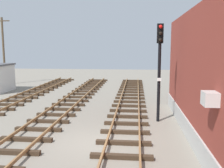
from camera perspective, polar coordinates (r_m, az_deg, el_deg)
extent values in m
plane|color=gray|center=(11.84, -3.63, -13.30)|extent=(80.00, 80.00, 0.00)
cube|color=#38281C|center=(10.33, 2.16, -16.07)|extent=(2.50, 0.24, 0.18)
cube|color=#38281C|center=(11.68, 2.61, -13.13)|extent=(2.50, 0.24, 0.18)
cube|color=#38281C|center=(13.06, 2.96, -10.80)|extent=(2.50, 0.24, 0.18)
cube|color=#38281C|center=(14.45, 3.24, -8.91)|extent=(2.50, 0.24, 0.18)
cube|color=#38281C|center=(15.86, 3.47, -7.36)|extent=(2.50, 0.24, 0.18)
cube|color=#38281C|center=(17.27, 3.66, -6.06)|extent=(2.50, 0.24, 0.18)
cube|color=#38281C|center=(18.69, 3.82, -4.96)|extent=(2.50, 0.24, 0.18)
cube|color=#38281C|center=(20.12, 3.95, -4.02)|extent=(2.50, 0.24, 0.18)
cube|color=#38281C|center=(21.56, 4.07, -3.20)|extent=(2.50, 0.24, 0.18)
cube|color=#38281C|center=(22.99, 4.17, -2.48)|extent=(2.50, 0.24, 0.18)
cube|color=#38281C|center=(24.44, 4.26, -1.85)|extent=(2.50, 0.24, 0.18)
cube|color=#38281C|center=(25.88, 4.34, -1.28)|extent=(2.50, 0.24, 0.18)
cube|color=#38281C|center=(27.33, 4.42, -0.78)|extent=(2.50, 0.24, 0.18)
cube|color=#38281C|center=(28.77, 4.48, -0.33)|extent=(2.50, 0.24, 0.18)
cube|color=#38281C|center=(30.22, 4.54, 0.08)|extent=(2.50, 0.24, 0.18)
cube|color=#38281C|center=(31.67, 4.59, 0.45)|extent=(2.50, 0.24, 0.18)
cube|color=#38281C|center=(33.13, 4.64, 0.79)|extent=(2.50, 0.24, 0.18)
cube|color=olive|center=(11.68, -0.99, -12.28)|extent=(0.08, 45.42, 0.14)
cube|color=olive|center=(11.61, 6.25, -12.46)|extent=(0.08, 45.42, 0.14)
cube|color=#38281C|center=(11.52, -21.88, -14.06)|extent=(2.50, 0.24, 0.18)
cube|color=#38281C|center=(12.74, -18.79, -11.73)|extent=(2.50, 0.24, 0.18)
cube|color=#38281C|center=(14.01, -16.30, -9.79)|extent=(2.50, 0.24, 0.18)
cube|color=#38281C|center=(15.32, -14.24, -8.16)|extent=(2.50, 0.24, 0.18)
cube|color=#38281C|center=(16.65, -12.53, -6.79)|extent=(2.50, 0.24, 0.18)
cube|color=#38281C|center=(18.00, -11.08, -5.61)|extent=(2.50, 0.24, 0.18)
cube|color=#38281C|center=(19.37, -9.84, -4.60)|extent=(2.50, 0.24, 0.18)
cube|color=#38281C|center=(20.76, -8.76, -3.72)|extent=(2.50, 0.24, 0.18)
cube|color=#38281C|center=(22.15, -7.82, -2.95)|extent=(2.50, 0.24, 0.18)
cube|color=#38281C|center=(23.55, -7.00, -2.27)|extent=(2.50, 0.24, 0.18)
cube|color=#38281C|center=(24.96, -6.26, -1.66)|extent=(2.50, 0.24, 0.18)
cube|color=#38281C|center=(26.37, -5.61, -1.12)|extent=(2.50, 0.24, 0.18)
cube|color=#38281C|center=(27.79, -5.02, -0.64)|extent=(2.50, 0.24, 0.18)
cube|color=#38281C|center=(29.22, -4.49, -0.20)|extent=(2.50, 0.24, 0.18)
cube|color=#38281C|center=(30.65, -4.01, 0.20)|extent=(2.50, 0.24, 0.18)
cube|color=#38281C|center=(32.08, -3.58, 0.56)|extent=(2.50, 0.24, 0.18)
cube|color=#38281C|center=(33.51, -3.18, 0.89)|extent=(2.50, 0.24, 0.18)
cube|color=olive|center=(13.00, -21.77, -10.74)|extent=(0.08, 45.42, 0.14)
cube|color=olive|center=(12.42, -15.74, -11.34)|extent=(0.08, 45.42, 0.14)
cube|color=#38281C|center=(20.66, -22.49, -4.31)|extent=(2.50, 0.24, 0.18)
cube|color=#38281C|center=(21.85, -20.80, -3.56)|extent=(2.50, 0.24, 0.18)
cube|color=#38281C|center=(23.07, -19.29, -2.89)|extent=(2.50, 0.24, 0.18)
cube|color=#38281C|center=(24.30, -17.93, -2.28)|extent=(2.50, 0.24, 0.18)
cube|color=#38281C|center=(25.55, -16.70, -1.73)|extent=(2.50, 0.24, 0.18)
cube|color=#38281C|center=(26.80, -15.59, -1.24)|extent=(2.50, 0.24, 0.18)
cube|color=#38281C|center=(28.07, -14.58, -0.78)|extent=(2.50, 0.24, 0.18)
cube|color=#38281C|center=(29.35, -13.66, -0.37)|extent=(2.50, 0.24, 0.18)
cube|color=#38281C|center=(30.64, -12.82, 0.01)|extent=(2.50, 0.24, 0.18)
cube|color=#38281C|center=(31.94, -12.04, 0.36)|extent=(2.50, 0.24, 0.18)
cube|color=#38281C|center=(33.24, -11.32, 0.68)|extent=(2.50, 0.24, 0.18)
cube|color=#38281C|center=(34.55, -10.66, 0.98)|extent=(2.50, 0.24, 0.18)
cylinder|color=black|center=(14.96, 10.53, 0.20)|extent=(0.18, 0.18, 4.59)
cube|color=black|center=(14.84, 10.82, 11.13)|extent=(0.36, 0.24, 1.10)
sphere|color=red|center=(14.69, 10.93, 12.60)|extent=(0.20, 0.20, 0.20)
sphere|color=black|center=(14.67, 10.89, 11.17)|extent=(0.20, 0.20, 0.20)
sphere|color=black|center=(14.65, 10.85, 9.74)|extent=(0.20, 0.20, 0.20)
cube|color=white|center=(14.79, 10.60, 1.01)|extent=(0.24, 0.03, 0.18)
cube|color=#B2B2AD|center=(11.52, 18.02, -11.95)|extent=(0.08, 17.60, 0.90)
cube|color=silver|center=(8.38, 21.27, -3.12)|extent=(0.44, 0.60, 0.44)
cylinder|color=brown|center=(32.38, -23.28, 6.76)|extent=(0.24, 0.24, 7.81)
cube|color=#4C3D2D|center=(32.53, -23.63, 12.93)|extent=(1.80, 0.12, 0.12)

